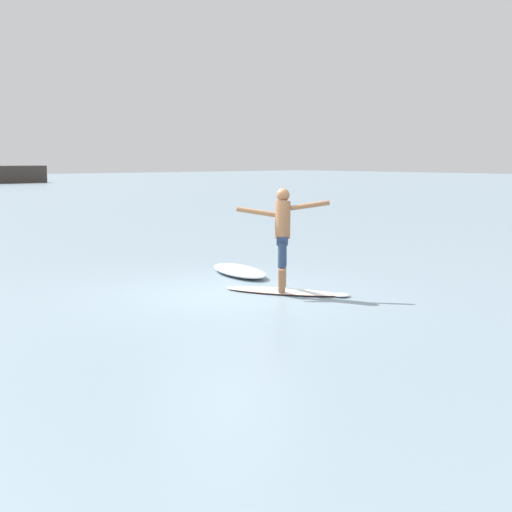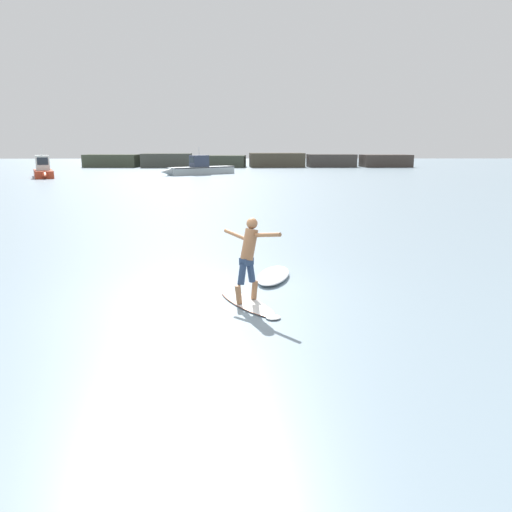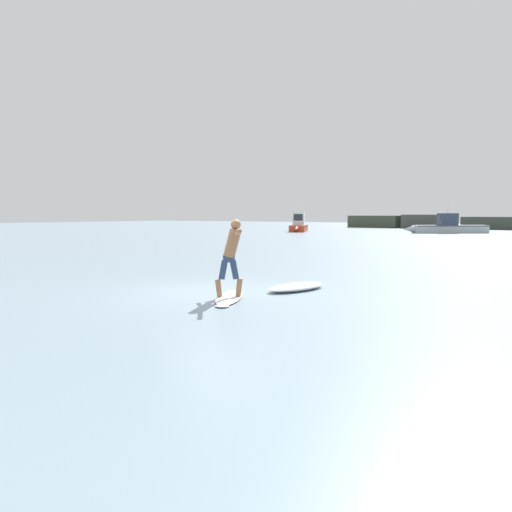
{
  "view_description": "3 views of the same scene",
  "coord_description": "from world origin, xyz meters",
  "px_view_note": "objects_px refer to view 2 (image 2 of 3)",
  "views": [
    {
      "loc": [
        -7.98,
        -9.94,
        2.45
      ],
      "look_at": [
        0.85,
        0.21,
        0.61
      ],
      "focal_mm": 50.0,
      "sensor_mm": 36.0,
      "label": 1
    },
    {
      "loc": [
        0.88,
        -11.1,
        3.51
      ],
      "look_at": [
        1.05,
        0.26,
        0.91
      ],
      "focal_mm": 35.0,
      "sensor_mm": 36.0,
      "label": 2
    },
    {
      "loc": [
        7.98,
        -10.05,
        2.04
      ],
      "look_at": [
        0.49,
        1.15,
        0.9
      ],
      "focal_mm": 35.0,
      "sensor_mm": 36.0,
      "label": 3
    }
  ],
  "objects_px": {
    "surfboard": "(248,303)",
    "fishing_boat_near_jetty": "(43,171)",
    "surfer": "(249,252)",
    "small_boat_offshore": "(199,169)"
  },
  "relations": [
    {
      "from": "surfboard",
      "to": "small_boat_offshore",
      "type": "xyz_separation_m",
      "value": [
        -5.4,
        45.62,
        0.61
      ]
    },
    {
      "from": "surfboard",
      "to": "surfer",
      "type": "relative_size",
      "value": 1.23
    },
    {
      "from": "small_boat_offshore",
      "to": "surfboard",
      "type": "bearing_deg",
      "value": -83.25
    },
    {
      "from": "surfer",
      "to": "fishing_boat_near_jetty",
      "type": "relative_size",
      "value": 0.29
    },
    {
      "from": "surfboard",
      "to": "fishing_boat_near_jetty",
      "type": "relative_size",
      "value": 0.36
    },
    {
      "from": "fishing_boat_near_jetty",
      "to": "small_boat_offshore",
      "type": "relative_size",
      "value": 0.81
    },
    {
      "from": "surfer",
      "to": "small_boat_offshore",
      "type": "relative_size",
      "value": 0.23
    },
    {
      "from": "fishing_boat_near_jetty",
      "to": "small_boat_offshore",
      "type": "bearing_deg",
      "value": 16.18
    },
    {
      "from": "surfboard",
      "to": "fishing_boat_near_jetty",
      "type": "bearing_deg",
      "value": 116.86
    },
    {
      "from": "surfboard",
      "to": "fishing_boat_near_jetty",
      "type": "height_order",
      "value": "fishing_boat_near_jetty"
    }
  ]
}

